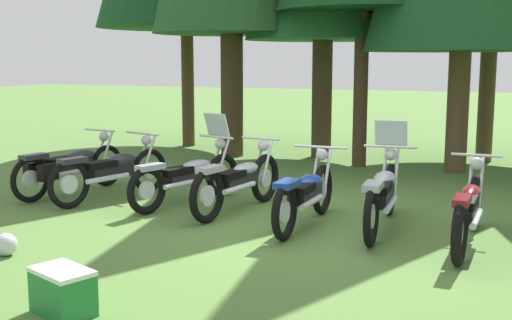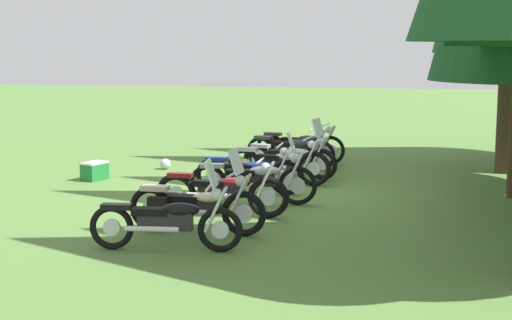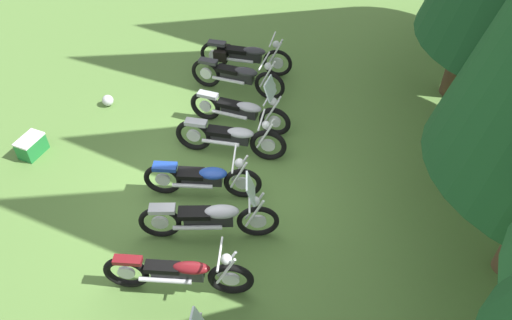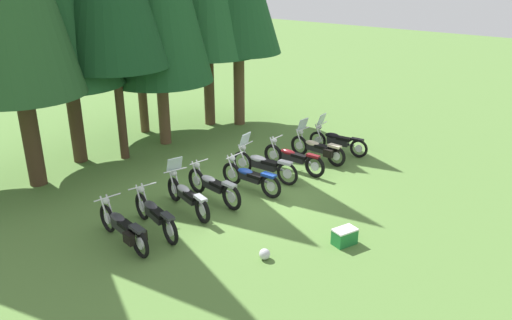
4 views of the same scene
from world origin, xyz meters
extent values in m
plane|color=#547A38|center=(0.00, 0.00, 0.00)|extent=(80.00, 80.00, 0.00)
torus|color=black|center=(-4.11, 1.04, 0.36)|extent=(0.20, 0.73, 0.73)
cylinder|color=silver|center=(-4.11, 1.04, 0.36)|extent=(0.09, 0.29, 0.29)
torus|color=black|center=(-4.36, -0.55, 0.36)|extent=(0.20, 0.73, 0.73)
cylinder|color=silver|center=(-4.36, -0.55, 0.36)|extent=(0.09, 0.29, 0.29)
cube|color=black|center=(-4.23, 0.25, 0.47)|extent=(0.33, 0.82, 0.24)
ellipsoid|color=#2D2D33|center=(-4.20, 0.46, 0.62)|extent=(0.34, 0.60, 0.19)
cube|color=black|center=(-4.27, 0.03, 0.59)|extent=(0.32, 0.56, 0.10)
cube|color=#2D2D33|center=(-4.35, -0.47, 0.71)|extent=(0.25, 0.46, 0.08)
cylinder|color=silver|center=(-4.20, 0.99, 0.66)|extent=(0.10, 0.34, 0.65)
cylinder|color=silver|center=(-4.04, 0.97, 0.66)|extent=(0.10, 0.34, 0.65)
cylinder|color=silver|center=(-4.13, 0.90, 1.00)|extent=(0.69, 0.14, 0.04)
sphere|color=silver|center=(-4.12, 0.99, 0.88)|extent=(0.19, 0.19, 0.17)
cylinder|color=silver|center=(-4.13, 0.05, 0.38)|extent=(0.20, 0.80, 0.08)
cube|color=black|center=(-4.49, -0.32, 0.46)|extent=(0.19, 0.34, 0.26)
cube|color=black|center=(-4.17, -0.37, 0.46)|extent=(0.19, 0.34, 0.26)
torus|color=black|center=(-3.14, 0.90, 0.37)|extent=(0.27, 0.73, 0.73)
cylinder|color=silver|center=(-3.14, 0.90, 0.37)|extent=(0.12, 0.29, 0.29)
torus|color=black|center=(-3.53, -0.64, 0.37)|extent=(0.27, 0.73, 0.73)
cylinder|color=silver|center=(-3.53, -0.64, 0.37)|extent=(0.12, 0.29, 0.29)
cube|color=black|center=(-3.34, 0.13, 0.47)|extent=(0.40, 0.81, 0.24)
ellipsoid|color=#2D2D33|center=(-3.28, 0.34, 0.62)|extent=(0.39, 0.61, 0.19)
cube|color=black|center=(-3.39, -0.08, 0.59)|extent=(0.36, 0.57, 0.10)
cube|color=#2D2D33|center=(-3.51, -0.56, 0.71)|extent=(0.29, 0.47, 0.08)
cylinder|color=silver|center=(-3.23, 0.86, 0.66)|extent=(0.13, 0.34, 0.65)
cylinder|color=silver|center=(-3.08, 0.82, 0.66)|extent=(0.13, 0.34, 0.65)
cylinder|color=silver|center=(-3.17, 0.76, 1.00)|extent=(0.75, 0.23, 0.04)
sphere|color=silver|center=(-3.15, 0.85, 0.88)|extent=(0.21, 0.21, 0.17)
cylinder|color=silver|center=(-3.26, -0.07, 0.39)|extent=(0.27, 0.78, 0.08)
torus|color=black|center=(-1.85, 1.07, 0.35)|extent=(0.29, 0.71, 0.70)
cylinder|color=silver|center=(-1.85, 1.07, 0.35)|extent=(0.12, 0.27, 0.27)
torus|color=black|center=(-2.28, -0.47, 0.35)|extent=(0.29, 0.71, 0.70)
cylinder|color=silver|center=(-2.28, -0.47, 0.35)|extent=(0.12, 0.27, 0.27)
cube|color=black|center=(-2.07, 0.30, 0.45)|extent=(0.41, 0.82, 0.22)
ellipsoid|color=#9EA0A8|center=(-2.01, 0.51, 0.58)|extent=(0.39, 0.61, 0.17)
cube|color=black|center=(-2.13, 0.09, 0.55)|extent=(0.37, 0.57, 0.10)
cube|color=#9EA0A8|center=(-2.26, -0.39, 0.68)|extent=(0.30, 0.47, 0.08)
cylinder|color=silver|center=(-1.94, 1.03, 0.65)|extent=(0.13, 0.34, 0.65)
cylinder|color=silver|center=(-1.80, 0.99, 0.65)|extent=(0.13, 0.34, 0.65)
cylinder|color=silver|center=(-1.89, 0.94, 0.99)|extent=(0.69, 0.22, 0.04)
sphere|color=silver|center=(-1.87, 1.02, 0.87)|extent=(0.21, 0.21, 0.17)
cylinder|color=silver|center=(-1.99, 0.10, 0.37)|extent=(0.29, 0.79, 0.08)
cube|color=silver|center=(-1.89, 0.96, 1.17)|extent=(0.46, 0.26, 0.39)
torus|color=black|center=(-1.06, 0.97, 0.38)|extent=(0.20, 0.76, 0.75)
cylinder|color=silver|center=(-1.06, 0.97, 0.38)|extent=(0.09, 0.29, 0.29)
torus|color=black|center=(-1.25, -0.56, 0.38)|extent=(0.20, 0.76, 0.75)
cylinder|color=silver|center=(-1.25, -0.56, 0.38)|extent=(0.09, 0.29, 0.29)
cube|color=black|center=(-1.16, 0.21, 0.47)|extent=(0.30, 0.79, 0.22)
ellipsoid|color=#9EA0A8|center=(-1.13, 0.42, 0.61)|extent=(0.33, 0.57, 0.17)
cube|color=black|center=(-1.18, -0.01, 0.58)|extent=(0.31, 0.54, 0.10)
cube|color=#9EA0A8|center=(-1.24, -0.48, 0.73)|extent=(0.25, 0.46, 0.08)
cylinder|color=silver|center=(-1.15, 0.92, 0.67)|extent=(0.08, 0.34, 0.65)
cylinder|color=silver|center=(-0.99, 0.90, 0.67)|extent=(0.08, 0.34, 0.65)
cylinder|color=silver|center=(-1.08, 0.83, 1.01)|extent=(0.65, 0.12, 0.04)
sphere|color=silver|center=(-1.07, 0.92, 0.89)|extent=(0.19, 0.19, 0.17)
cylinder|color=silver|center=(-1.05, 0.02, 0.40)|extent=(0.17, 0.77, 0.08)
torus|color=black|center=(0.01, 0.56, 0.36)|extent=(0.11, 0.71, 0.71)
cylinder|color=silver|center=(0.01, 0.56, 0.36)|extent=(0.05, 0.28, 0.28)
torus|color=black|center=(0.02, -0.94, 0.36)|extent=(0.11, 0.71, 0.71)
cylinder|color=silver|center=(0.02, -0.94, 0.36)|extent=(0.05, 0.28, 0.28)
cube|color=black|center=(0.01, -0.19, 0.45)|extent=(0.24, 0.74, 0.21)
ellipsoid|color=navy|center=(0.01, 0.02, 0.58)|extent=(0.30, 0.53, 0.16)
cube|color=black|center=(0.01, -0.39, 0.55)|extent=(0.28, 0.50, 0.10)
cube|color=navy|center=(0.02, -0.86, 0.69)|extent=(0.22, 0.44, 0.08)
cylinder|color=silver|center=(-0.08, 0.50, 0.65)|extent=(0.05, 0.34, 0.65)
cylinder|color=silver|center=(0.10, 0.50, 0.65)|extent=(0.05, 0.34, 0.65)
cylinder|color=silver|center=(0.01, 0.42, 0.99)|extent=(0.77, 0.04, 0.04)
sphere|color=silver|center=(0.01, 0.51, 0.87)|extent=(0.17, 0.17, 0.17)
cylinder|color=silver|center=(0.16, -0.35, 0.38)|extent=(0.09, 0.74, 0.08)
torus|color=black|center=(0.91, 0.91, 0.37)|extent=(0.15, 0.74, 0.73)
cylinder|color=silver|center=(0.91, 0.91, 0.37)|extent=(0.07, 0.29, 0.29)
torus|color=black|center=(1.05, -0.77, 0.37)|extent=(0.15, 0.74, 0.73)
cylinder|color=silver|center=(1.05, -0.77, 0.37)|extent=(0.07, 0.29, 0.29)
cube|color=black|center=(0.98, 0.07, 0.48)|extent=(0.29, 0.85, 0.25)
ellipsoid|color=#9EA0A8|center=(0.96, 0.30, 0.63)|extent=(0.33, 0.61, 0.19)
cube|color=black|center=(1.00, -0.16, 0.60)|extent=(0.31, 0.57, 0.10)
cube|color=#9EA0A8|center=(1.04, -0.69, 0.72)|extent=(0.24, 0.46, 0.08)
cylinder|color=silver|center=(0.83, 0.84, 0.66)|extent=(0.07, 0.34, 0.65)
cylinder|color=silver|center=(0.99, 0.85, 0.66)|extent=(0.07, 0.34, 0.65)
cylinder|color=silver|center=(0.92, 0.77, 1.00)|extent=(0.73, 0.10, 0.04)
sphere|color=silver|center=(0.91, 0.86, 0.88)|extent=(0.18, 0.18, 0.17)
cylinder|color=silver|center=(1.13, -0.10, 0.39)|extent=(0.15, 0.84, 0.08)
cube|color=silver|center=(0.92, 0.79, 1.18)|extent=(0.45, 0.19, 0.39)
torus|color=black|center=(2.08, 0.56, 0.36)|extent=(0.11, 0.73, 0.73)
cylinder|color=silver|center=(2.08, 0.56, 0.36)|extent=(0.05, 0.28, 0.28)
torus|color=black|center=(2.08, -1.08, 0.36)|extent=(0.11, 0.73, 0.73)
cylinder|color=silver|center=(2.08, -1.08, 0.36)|extent=(0.05, 0.28, 0.28)
cube|color=black|center=(2.08, -0.26, 0.46)|extent=(0.18, 0.82, 0.23)
ellipsoid|color=maroon|center=(2.08, -0.03, 0.60)|extent=(0.22, 0.58, 0.18)
cube|color=black|center=(2.08, -0.49, 0.57)|extent=(0.21, 0.54, 0.10)
cube|color=maroon|center=(2.08, -1.00, 0.70)|extent=(0.16, 0.44, 0.08)
cylinder|color=silver|center=(2.02, 0.50, 0.66)|extent=(0.04, 0.34, 0.65)
cylinder|color=silver|center=(2.15, 0.50, 0.66)|extent=(0.04, 0.34, 0.65)
cylinder|color=silver|center=(2.08, 0.42, 1.00)|extent=(0.62, 0.04, 0.04)
sphere|color=silver|center=(2.08, 0.51, 0.88)|extent=(0.17, 0.17, 0.17)
cylinder|color=silver|center=(2.19, -0.44, 0.38)|extent=(0.08, 0.82, 0.08)
torus|color=black|center=(3.39, 0.41, 0.36)|extent=(0.15, 0.72, 0.72)
cylinder|color=silver|center=(3.39, 0.41, 0.36)|extent=(0.07, 0.28, 0.27)
torus|color=black|center=(3.31, -1.13, 0.36)|extent=(0.15, 0.72, 0.72)
cylinder|color=silver|center=(3.31, -1.13, 0.36)|extent=(0.07, 0.28, 0.27)
cube|color=black|center=(3.35, -0.36, 0.45)|extent=(0.28, 0.78, 0.21)
ellipsoid|color=beige|center=(3.36, -0.15, 0.58)|extent=(0.32, 0.56, 0.16)
cube|color=black|center=(3.34, -0.57, 0.55)|extent=(0.30, 0.52, 0.10)
cube|color=beige|center=(3.31, -1.05, 0.69)|extent=(0.24, 0.45, 0.08)
cylinder|color=silver|center=(3.30, 0.36, 0.66)|extent=(0.06, 0.34, 0.65)
cylinder|color=silver|center=(3.48, 0.35, 0.66)|extent=(0.06, 0.34, 0.65)
cylinder|color=silver|center=(3.38, 0.27, 0.99)|extent=(0.68, 0.07, 0.04)
sphere|color=silver|center=(3.39, 0.36, 0.87)|extent=(0.18, 0.18, 0.17)
cylinder|color=silver|center=(3.49, -0.54, 0.38)|extent=(0.12, 0.77, 0.08)
cube|color=silver|center=(3.39, 0.29, 1.17)|extent=(0.45, 0.18, 0.39)
cube|color=black|center=(3.13, -0.92, 0.46)|extent=(0.16, 0.33, 0.26)
cube|color=black|center=(3.50, -0.94, 0.46)|extent=(0.16, 0.33, 0.26)
torus|color=black|center=(4.36, 0.27, 0.33)|extent=(0.16, 0.66, 0.65)
cylinder|color=silver|center=(4.36, 0.27, 0.33)|extent=(0.07, 0.26, 0.25)
torus|color=black|center=(4.52, -1.31, 0.33)|extent=(0.16, 0.66, 0.65)
cylinder|color=silver|center=(4.52, -1.31, 0.33)|extent=(0.07, 0.26, 0.25)
cube|color=black|center=(4.44, -0.52, 0.45)|extent=(0.27, 0.80, 0.27)
ellipsoid|color=black|center=(4.42, -0.30, 0.61)|extent=(0.30, 0.58, 0.21)
cube|color=black|center=(4.46, -0.73, 0.58)|extent=(0.28, 0.54, 0.10)
cube|color=black|center=(4.51, -1.23, 0.64)|extent=(0.22, 0.46, 0.08)
cylinder|color=silver|center=(4.29, 0.21, 0.62)|extent=(0.08, 0.34, 0.65)
cylinder|color=silver|center=(4.44, 0.22, 0.62)|extent=(0.08, 0.34, 0.65)
cylinder|color=silver|center=(4.38, 0.13, 0.96)|extent=(0.71, 0.11, 0.04)
sphere|color=silver|center=(4.37, 0.22, 0.84)|extent=(0.19, 0.19, 0.17)
cylinder|color=silver|center=(4.58, -0.68, 0.35)|extent=(0.16, 0.79, 0.08)
cube|color=silver|center=(4.37, 0.15, 1.14)|extent=(0.45, 0.20, 0.39)
cylinder|color=#42301E|center=(-3.70, 5.19, 1.39)|extent=(0.51, 0.51, 2.79)
cube|color=#1E7233|center=(-0.89, -3.87, 0.18)|extent=(0.64, 0.51, 0.36)
cube|color=silver|center=(-0.89, -3.87, 0.38)|extent=(0.65, 0.52, 0.04)
sphere|color=silver|center=(-2.62, -2.80, 0.13)|extent=(0.26, 0.26, 0.26)
camera|label=1|loc=(2.81, -8.04, 2.18)|focal=45.08mm
camera|label=2|loc=(14.63, 2.81, 2.92)|focal=53.19mm
camera|label=3|loc=(6.43, 1.27, 7.03)|focal=35.22mm
camera|label=4|loc=(-10.42, -8.92, 6.32)|focal=35.37mm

